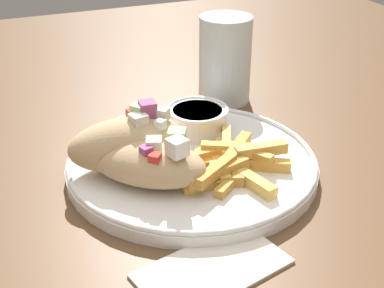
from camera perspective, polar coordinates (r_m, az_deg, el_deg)
name	(u,v)px	position (r m, az deg, el deg)	size (l,w,h in m)	color
table	(165,221)	(0.63, -2.89, -8.24)	(1.52, 1.52, 0.70)	brown
napkin	(213,269)	(0.48, 2.20, -13.13)	(0.14, 0.10, 0.00)	silver
plate	(192,163)	(0.61, 0.00, -2.01)	(0.29, 0.29, 0.02)	white
pita_sandwich_near	(147,161)	(0.56, -4.79, -1.80)	(0.15, 0.14, 0.06)	tan
pita_sandwich_far	(129,143)	(0.58, -6.71, 0.12)	(0.14, 0.08, 0.07)	tan
fries_pile	(230,163)	(0.58, 4.04, -2.00)	(0.15, 0.14, 0.03)	gold
sauce_ramekin	(197,118)	(0.66, 0.58, 2.80)	(0.08, 0.08, 0.03)	white
water_glass	(225,63)	(0.77, 3.52, 8.57)	(0.07, 0.07, 0.12)	silver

